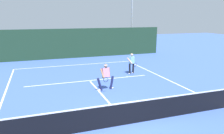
{
  "coord_description": "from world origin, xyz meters",
  "views": [
    {
      "loc": [
        -3.3,
        -7.49,
        4.26
      ],
      "look_at": [
        1.37,
        5.88,
        1.0
      ],
      "focal_mm": 35.28,
      "sensor_mm": 36.0,
      "label": 1
    }
  ],
  "objects_px": {
    "light_pole": "(132,12)",
    "player_far": "(132,63)",
    "tennis_ball": "(127,77)",
    "player_near": "(106,76)"
  },
  "relations": [
    {
      "from": "player_far",
      "to": "tennis_ball",
      "type": "distance_m",
      "value": 1.31
    },
    {
      "from": "player_near",
      "to": "player_far",
      "type": "height_order",
      "value": "player_near"
    },
    {
      "from": "light_pole",
      "to": "tennis_ball",
      "type": "bearing_deg",
      "value": -115.59
    },
    {
      "from": "tennis_ball",
      "to": "light_pole",
      "type": "distance_m",
      "value": 12.64
    },
    {
      "from": "player_far",
      "to": "light_pole",
      "type": "relative_size",
      "value": 0.2
    },
    {
      "from": "player_near",
      "to": "player_far",
      "type": "bearing_deg",
      "value": -142.8
    },
    {
      "from": "player_far",
      "to": "light_pole",
      "type": "bearing_deg",
      "value": -138.44
    },
    {
      "from": "player_near",
      "to": "light_pole",
      "type": "bearing_deg",
      "value": -127.5
    },
    {
      "from": "player_far",
      "to": "player_near",
      "type": "bearing_deg",
      "value": 20.3
    },
    {
      "from": "light_pole",
      "to": "player_far",
      "type": "bearing_deg",
      "value": -114.05
    }
  ]
}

